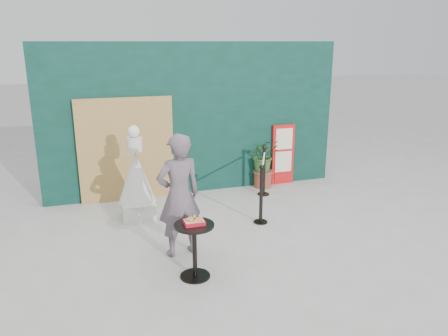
% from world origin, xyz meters
% --- Properties ---
extents(ground, '(60.00, 60.00, 0.00)m').
position_xyz_m(ground, '(0.00, 0.00, 0.00)').
color(ground, '#ADAAA5').
rests_on(ground, ground).
extents(back_wall, '(6.00, 0.30, 3.00)m').
position_xyz_m(back_wall, '(0.00, 3.15, 1.50)').
color(back_wall, black).
rests_on(back_wall, ground).
extents(bamboo_fence, '(1.80, 0.08, 2.00)m').
position_xyz_m(bamboo_fence, '(-1.40, 2.94, 1.00)').
color(bamboo_fence, tan).
rests_on(bamboo_fence, ground).
extents(woman, '(0.72, 0.54, 1.80)m').
position_xyz_m(woman, '(-0.93, 0.39, 0.90)').
color(woman, '#63555F').
rests_on(woman, ground).
extents(menu_board, '(0.50, 0.07, 1.30)m').
position_xyz_m(menu_board, '(1.90, 2.95, 0.65)').
color(menu_board, red).
rests_on(menu_board, ground).
extents(statue, '(0.64, 0.64, 1.65)m').
position_xyz_m(statue, '(-1.35, 1.96, 0.67)').
color(statue, silver).
rests_on(statue, ground).
extents(cafe_table, '(0.52, 0.52, 0.75)m').
position_xyz_m(cafe_table, '(-0.89, -0.32, 0.50)').
color(cafe_table, black).
rests_on(cafe_table, ground).
extents(food_basket, '(0.26, 0.19, 0.11)m').
position_xyz_m(food_basket, '(-0.89, -0.32, 0.79)').
color(food_basket, red).
rests_on(food_basket, cafe_table).
extents(planter, '(0.61, 0.53, 1.04)m').
position_xyz_m(planter, '(1.40, 2.85, 0.60)').
color(planter, brown).
rests_on(planter, ground).
extents(stanchion_barrier, '(0.84, 1.54, 1.03)m').
position_xyz_m(stanchion_barrier, '(0.92, 1.74, 0.49)').
color(stanchion_barrier, black).
rests_on(stanchion_barrier, ground).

